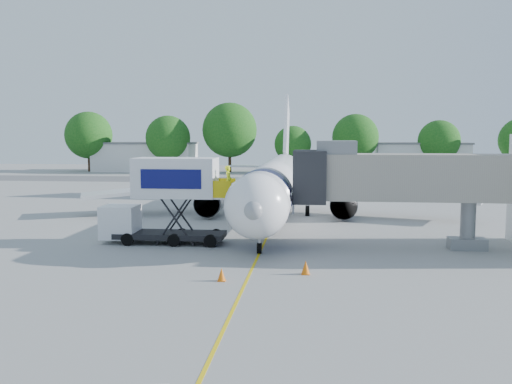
# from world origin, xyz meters

# --- Properties ---
(ground) EXTENTS (160.00, 160.00, 0.00)m
(ground) POSITION_xyz_m (0.00, 0.00, 0.00)
(ground) COLOR #9B9B99
(ground) RESTS_ON ground
(guidance_line) EXTENTS (0.15, 70.00, 0.01)m
(guidance_line) POSITION_xyz_m (0.00, 0.00, 0.01)
(guidance_line) COLOR yellow
(guidance_line) RESTS_ON ground
(taxiway_strip) EXTENTS (120.00, 10.00, 0.01)m
(taxiway_strip) POSITION_xyz_m (0.00, 42.00, 0.00)
(taxiway_strip) COLOR #59595B
(taxiway_strip) RESTS_ON ground
(aircraft) EXTENTS (34.17, 37.73, 11.35)m
(aircraft) POSITION_xyz_m (0.00, 4.12, 2.95)
(aircraft) COLOR white
(aircraft) RESTS_ON ground
(jet_bridge) EXTENTS (13.90, 3.20, 6.60)m
(jet_bridge) POSITION_xyz_m (7.99, -7.00, 4.34)
(jet_bridge) COLOR gray
(jet_bridge) RESTS_ON ground
(catering_hiloader) EXTENTS (8.50, 2.44, 5.50)m
(catering_hiloader) POSITION_xyz_m (-6.26, -7.00, 2.76)
(catering_hiloader) COLOR black
(catering_hiloader) RESTS_ON ground
(ground_tug) EXTENTS (4.08, 2.54, 1.52)m
(ground_tug) POSITION_xyz_m (-2.11, -15.78, 0.80)
(ground_tug) COLOR white
(ground_tug) RESTS_ON ground
(safety_cone_a) EXTENTS (0.44, 0.44, 0.71)m
(safety_cone_a) POSITION_xyz_m (2.81, -14.20, 0.34)
(safety_cone_a) COLOR orange
(safety_cone_a) RESTS_ON ground
(safety_cone_b) EXTENTS (0.41, 0.41, 0.65)m
(safety_cone_b) POSITION_xyz_m (-1.19, -15.91, 0.31)
(safety_cone_b) COLOR orange
(safety_cone_b) RESTS_ON ground
(outbuilding_left) EXTENTS (18.40, 8.40, 5.30)m
(outbuilding_left) POSITION_xyz_m (-28.00, 60.00, 2.66)
(outbuilding_left) COLOR silver
(outbuilding_left) RESTS_ON ground
(outbuilding_right) EXTENTS (16.40, 7.40, 5.30)m
(outbuilding_right) POSITION_xyz_m (22.00, 62.00, 2.66)
(outbuilding_right) COLOR silver
(outbuilding_right) RESTS_ON ground
(tree_a) EXTENTS (8.51, 8.51, 10.85)m
(tree_a) POSITION_xyz_m (-37.85, 57.81, 6.59)
(tree_a) COLOR #382314
(tree_a) RESTS_ON ground
(tree_b) EXTENTS (7.90, 7.90, 10.07)m
(tree_b) POSITION_xyz_m (-22.84, 56.83, 6.11)
(tree_b) COLOR #382314
(tree_b) RESTS_ON ground
(tree_c) EXTENTS (9.68, 9.68, 12.35)m
(tree_c) POSITION_xyz_m (-12.00, 58.19, 7.50)
(tree_c) COLOR #382314
(tree_c) RESTS_ON ground
(tree_d) EXTENTS (6.47, 6.47, 8.25)m
(tree_d) POSITION_xyz_m (-0.78, 58.17, 5.01)
(tree_d) COLOR #382314
(tree_d) RESTS_ON ground
(tree_e) EXTENTS (8.08, 8.08, 10.30)m
(tree_e) POSITION_xyz_m (10.10, 58.52, 6.25)
(tree_e) COLOR #382314
(tree_e) RESTS_ON ground
(tree_f) EXTENTS (7.23, 7.23, 9.22)m
(tree_f) POSITION_xyz_m (24.49, 59.49, 5.59)
(tree_f) COLOR #382314
(tree_f) RESTS_ON ground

